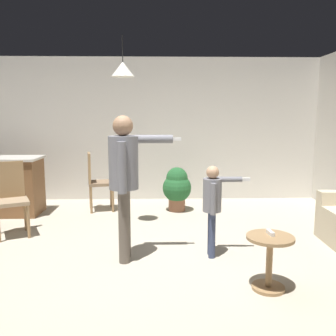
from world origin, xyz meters
The scene contains 11 objects.
ground centered at (0.00, 0.00, 0.00)m, with size 7.68×7.68×0.00m, color #B2A893.
wall_back centered at (0.00, 3.20, 1.35)m, with size 6.40×0.10×2.70m, color beige.
kitchen_counter centered at (-2.45, 2.13, 0.48)m, with size 1.26×0.66×0.95m.
side_table_by_couch centered at (1.15, -0.56, 0.33)m, with size 0.44×0.44×0.52m.
person_adult centered at (-0.25, 0.18, 1.01)m, with size 0.80×0.47×1.62m.
person_child centered at (0.74, 0.26, 0.66)m, with size 0.56×0.31×1.06m.
dining_chair_by_counter centered at (-0.94, 2.33, 0.55)m, with size 0.50×0.50×1.00m.
dining_chair_near_wall centered at (-1.89, 1.09, 0.55)m, with size 0.56×0.56×1.00m.
potted_plant_corner centered at (0.43, 2.28, 0.41)m, with size 0.49×0.49×0.75m.
spare_remote_on_table centered at (1.16, -0.52, 0.54)m, with size 0.04×0.13×0.04m, color white.
ceiling_light_pendant centered at (-0.37, 1.35, 2.25)m, with size 0.32×0.32×0.55m.
Camera 1 is at (0.12, -3.72, 1.63)m, focal length 38.35 mm.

